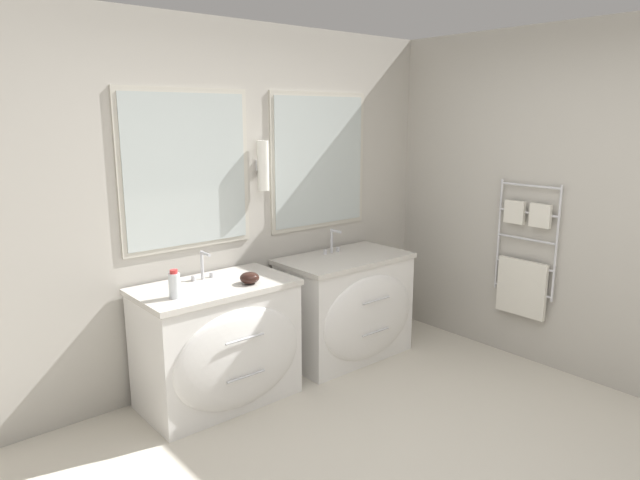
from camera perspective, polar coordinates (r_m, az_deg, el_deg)
wall_back at (r=4.21m, az=-9.83°, el=3.61°), size 5.59×0.17×2.60m
wall_right at (r=4.84m, az=18.63°, el=4.01°), size 0.13×3.98×2.60m
vanity_left at (r=3.99m, az=-10.00°, el=-10.18°), size 1.06×0.67×0.84m
vanity_right at (r=4.65m, az=2.77°, el=-6.68°), size 1.06×0.67×0.84m
faucet_left at (r=3.98m, az=-11.62°, el=-2.55°), size 0.17×0.12×0.20m
faucet_right at (r=4.64m, az=1.28°, el=-0.15°), size 0.17×0.12×0.20m
toiletry_bottle at (r=3.63m, az=-14.35°, el=-4.37°), size 0.07×0.07×0.18m
amenity_bowl at (r=3.85m, az=-7.06°, el=-3.78°), size 0.13×0.13×0.08m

